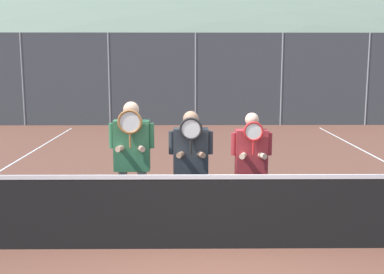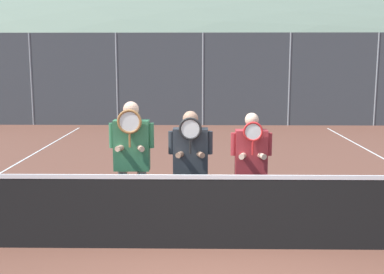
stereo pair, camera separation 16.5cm
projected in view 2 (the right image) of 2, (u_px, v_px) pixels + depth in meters
name	position (u px, v px, depth m)	size (l,w,h in m)	color
ground_plane	(209.00, 249.00, 6.23)	(120.00, 120.00, 0.00)	brown
hill_distant	(200.00, 79.00, 57.81)	(101.70, 56.50, 19.78)	slate
clubhouse_building	(196.00, 72.00, 24.77)	(18.72, 5.50, 3.52)	beige
fence_back	(203.00, 80.00, 17.57)	(19.00, 0.06, 3.37)	gray
tennis_net	(209.00, 211.00, 6.15)	(11.87, 0.09, 1.08)	gray
player_leftmost	(132.00, 154.00, 6.71)	(0.63, 0.34, 1.85)	white
player_center_left	(190.00, 160.00, 6.70)	(0.62, 0.34, 1.73)	#56565B
player_center_right	(251.00, 163.00, 6.69)	(0.57, 0.34, 1.70)	white
car_far_left	(86.00, 97.00, 19.52)	(4.35, 1.91, 1.81)	black
car_left_of_center	(203.00, 98.00, 19.62)	(4.03, 2.05, 1.67)	#B2B7BC
car_center	(316.00, 96.00, 19.46)	(4.01, 2.00, 1.88)	#B2B7BC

